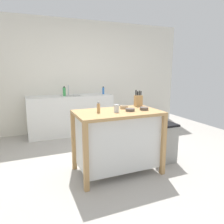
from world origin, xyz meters
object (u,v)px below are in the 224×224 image
object	(u,v)px
sink_faucet	(68,90)
kitchen_island	(117,138)
bowl_stoneware_deep	(144,109)
bottle_hand_soap	(103,91)
trash_bin	(164,143)
drinking_cup	(116,108)
bottle_spray_cleaner	(64,92)
pepper_grinder	(99,108)
bowl_ceramic_small	(124,107)
knife_block	(138,100)
bowl_ceramic_wide	(130,110)

from	to	relation	value
sink_faucet	kitchen_island	bearing A→B (deg)	-84.45
bowl_stoneware_deep	bottle_hand_soap	size ratio (longest dim) A/B	0.69
kitchen_island	bowl_stoneware_deep	xyz separation A→B (m)	(0.38, -0.07, 0.42)
bowl_stoneware_deep	trash_bin	size ratio (longest dim) A/B	0.20
drinking_cup	bottle_spray_cleaner	distance (m)	2.18
bottle_hand_soap	pepper_grinder	bearing A→B (deg)	-112.17
drinking_cup	bottle_hand_soap	world-z (taller)	bottle_hand_soap
bowl_ceramic_small	knife_block	bearing A→B (deg)	19.39
knife_block	trash_bin	bearing A→B (deg)	-33.40
bowl_stoneware_deep	sink_faucet	size ratio (longest dim) A/B	0.56
bowl_stoneware_deep	drinking_cup	distance (m)	0.43
drinking_cup	sink_faucet	world-z (taller)	sink_faucet
kitchen_island	bottle_spray_cleaner	world-z (taller)	bottle_spray_cleaner
bottle_hand_soap	kitchen_island	bearing A→B (deg)	-105.35
bowl_ceramic_wide	drinking_cup	distance (m)	0.21
bowl_ceramic_wide	drinking_cup	size ratio (longest dim) A/B	1.23
pepper_grinder	trash_bin	xyz separation A→B (m)	(1.11, 0.01, -0.65)
knife_block	drinking_cup	bearing A→B (deg)	-148.99
trash_bin	bowl_ceramic_wide	bearing A→B (deg)	-173.27
bowl_ceramic_wide	bottle_spray_cleaner	xyz separation A→B (m)	(-0.51, 2.17, 0.06)
drinking_cup	pepper_grinder	distance (m)	0.24
kitchen_island	bottle_hand_soap	size ratio (longest dim) A/B	6.59
knife_block	bowl_ceramic_wide	world-z (taller)	knife_block
sink_faucet	bottle_spray_cleaner	bearing A→B (deg)	-128.30
trash_bin	bottle_hand_soap	size ratio (longest dim) A/B	3.52
bowl_ceramic_wide	pepper_grinder	distance (m)	0.45
drinking_cup	trash_bin	world-z (taller)	drinking_cup
bowl_ceramic_wide	bowl_ceramic_small	size ratio (longest dim) A/B	1.08
bowl_ceramic_small	pepper_grinder	xyz separation A→B (m)	(-0.45, -0.14, 0.05)
bowl_ceramic_wide	drinking_cup	world-z (taller)	drinking_cup
bowl_ceramic_small	drinking_cup	bearing A→B (deg)	-136.36
drinking_cup	bowl_stoneware_deep	bearing A→B (deg)	-2.22
bowl_ceramic_small	bowl_stoneware_deep	distance (m)	0.30
bowl_ceramic_small	bottle_hand_soap	world-z (taller)	bottle_hand_soap
trash_bin	drinking_cup	bearing A→B (deg)	-175.36
kitchen_island	trash_bin	size ratio (longest dim) A/B	1.87
bowl_ceramic_wide	bowl_ceramic_small	world-z (taller)	bowl_ceramic_small
sink_faucet	bottle_spray_cleaner	distance (m)	0.20
bowl_stoneware_deep	trash_bin	distance (m)	0.76
bowl_ceramic_wide	kitchen_island	bearing A→B (deg)	157.60
bowl_ceramic_wide	trash_bin	world-z (taller)	bowl_ceramic_wide
bowl_ceramic_wide	bowl_ceramic_small	xyz separation A→B (m)	(0.01, 0.21, 0.00)
drinking_cup	pepper_grinder	xyz separation A→B (m)	(-0.23, 0.06, 0.02)
sink_faucet	bottle_hand_soap	distance (m)	0.81
pepper_grinder	bottle_hand_soap	distance (m)	2.27
trash_bin	bottle_spray_cleaner	xyz separation A→B (m)	(-1.18, 2.09, 0.67)
kitchen_island	pepper_grinder	size ratio (longest dim) A/B	7.90
kitchen_island	bowl_ceramic_wide	xyz separation A→B (m)	(0.16, -0.07, 0.42)
knife_block	bowl_ceramic_small	size ratio (longest dim) A/B	2.13
bottle_spray_cleaner	bottle_hand_soap	bearing A→B (deg)	-0.05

